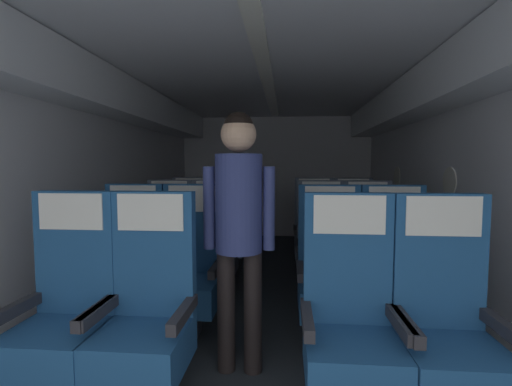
{
  "coord_description": "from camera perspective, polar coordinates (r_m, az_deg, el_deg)",
  "views": [
    {
      "loc": [
        0.2,
        -0.27,
        1.25
      ],
      "look_at": [
        -0.14,
        3.73,
        0.95
      ],
      "focal_mm": 25.24,
      "sensor_mm": 36.0,
      "label": 1
    }
  ],
  "objects": [
    {
      "name": "fuselage_shell",
      "position": [
        3.62,
        1.75,
        9.42
      ],
      "size": [
        3.47,
        6.21,
        2.18
      ],
      "color": "silver",
      "rests_on": "ground"
    },
    {
      "name": "seat_a_left_aisle",
      "position": [
        2.09,
        -16.95,
        -18.21
      ],
      "size": [
        0.49,
        0.47,
        1.12
      ],
      "color": "#38383D",
      "rests_on": "ground"
    },
    {
      "name": "flight_attendant",
      "position": [
        2.15,
        -2.73,
        -3.45
      ],
      "size": [
        0.43,
        0.28,
        1.57
      ],
      "rotation": [
        0.0,
        0.0,
        -0.15
      ],
      "color": "black",
      "rests_on": "ground"
    },
    {
      "name": "seat_d_right_aisle",
      "position": [
        4.39,
        15.22,
        -6.26
      ],
      "size": [
        0.49,
        0.47,
        1.12
      ],
      "color": "#38383D",
      "rests_on": "ground"
    },
    {
      "name": "seat_c_right_window",
      "position": [
        3.53,
        10.26,
        -8.76
      ],
      "size": [
        0.49,
        0.47,
        1.12
      ],
      "color": "#38383D",
      "rests_on": "ground"
    },
    {
      "name": "seat_b_right_window",
      "position": [
        2.73,
        11.63,
        -12.66
      ],
      "size": [
        0.49,
        0.47,
        1.12
      ],
      "color": "#38383D",
      "rests_on": "ground"
    },
    {
      "name": "seat_d_left_window",
      "position": [
        4.47,
        -10.58,
        -6.0
      ],
      "size": [
        0.49,
        0.47,
        1.12
      ],
      "color": "#38383D",
      "rests_on": "ground"
    },
    {
      "name": "seat_b_left_window",
      "position": [
        2.96,
        -19.3,
        -11.49
      ],
      "size": [
        0.49,
        0.47,
        1.12
      ],
      "color": "#38383D",
      "rests_on": "ground"
    },
    {
      "name": "seat_a_right_aisle",
      "position": [
        2.08,
        27.96,
        -18.56
      ],
      "size": [
        0.49,
        0.47,
        1.12
      ],
      "color": "#38383D",
      "rests_on": "ground"
    },
    {
      "name": "seat_c_right_aisle",
      "position": [
        3.59,
        17.36,
        -8.67
      ],
      "size": [
        0.49,
        0.47,
        1.12
      ],
      "color": "#38383D",
      "rests_on": "ground"
    },
    {
      "name": "seat_c_left_window",
      "position": [
        3.71,
        -13.84,
        -8.16
      ],
      "size": [
        0.49,
        0.47,
        1.12
      ],
      "color": "#38383D",
      "rests_on": "ground"
    },
    {
      "name": "ground",
      "position": [
        3.58,
        1.44,
        -16.38
      ],
      "size": [
        3.59,
        6.56,
        0.02
      ],
      "primitive_type": "cube",
      "color": "#23282D"
    },
    {
      "name": "seat_c_left_aisle",
      "position": [
        3.6,
        -6.81,
        -8.47
      ],
      "size": [
        0.49,
        0.47,
        1.12
      ],
      "color": "#38383D",
      "rests_on": "ground"
    },
    {
      "name": "seat_d_right_window",
      "position": [
        4.33,
        9.18,
        -6.31
      ],
      "size": [
        0.49,
        0.47,
        1.12
      ],
      "color": "#38383D",
      "rests_on": "ground"
    },
    {
      "name": "seat_b_left_aisle",
      "position": [
        2.82,
        -10.42,
        -12.12
      ],
      "size": [
        0.49,
        0.47,
        1.12
      ],
      "color": "#38383D",
      "rests_on": "ground"
    },
    {
      "name": "seat_a_left_window",
      "position": [
        2.28,
        -27.96,
        -16.57
      ],
      "size": [
        0.49,
        0.47,
        1.12
      ],
      "color": "#38383D",
      "rests_on": "ground"
    },
    {
      "name": "seat_a_right_window",
      "position": [
        1.97,
        14.68,
        -19.53
      ],
      "size": [
        0.49,
        0.47,
        1.12
      ],
      "color": "#38383D",
      "rests_on": "ground"
    },
    {
      "name": "seat_d_left_aisle",
      "position": [
        4.37,
        -4.76,
        -6.17
      ],
      "size": [
        0.49,
        0.47,
        1.12
      ],
      "color": "#38383D",
      "rests_on": "ground"
    },
    {
      "name": "seat_b_right_aisle",
      "position": [
        2.83,
        21.23,
        -12.28
      ],
      "size": [
        0.49,
        0.47,
        1.12
      ],
      "color": "#38383D",
      "rests_on": "ground"
    }
  ]
}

